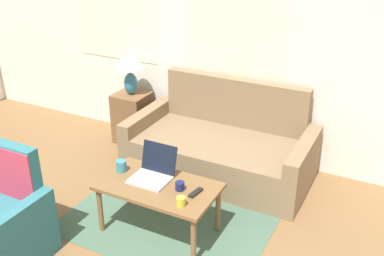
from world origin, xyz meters
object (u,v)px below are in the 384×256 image
(cup_navy, at_px, (180,186))
(cup_white, at_px, (181,201))
(table_lamp, at_px, (130,63))
(cup_yellow, at_px, (121,166))
(couch, at_px, (222,148))
(tv_remote, at_px, (196,193))
(coffee_table, at_px, (159,190))
(laptop, at_px, (153,171))

(cup_navy, height_order, cup_white, cup_white)
(table_lamp, bearing_deg, cup_white, -45.92)
(cup_navy, xyz_separation_m, cup_yellow, (-0.59, 0.03, 0.01))
(couch, height_order, tv_remote, couch)
(couch, bearing_deg, coffee_table, -93.15)
(cup_yellow, bearing_deg, cup_navy, -2.85)
(coffee_table, distance_m, laptop, 0.17)
(cup_navy, distance_m, tv_remote, 0.14)
(coffee_table, bearing_deg, laptop, 139.98)
(cup_navy, xyz_separation_m, cup_white, (0.11, -0.19, 0.00))
(cup_yellow, xyz_separation_m, tv_remote, (0.73, -0.02, -0.04))
(coffee_table, bearing_deg, tv_remote, 4.31)
(couch, distance_m, laptop, 1.13)
(couch, xyz_separation_m, coffee_table, (-0.06, -1.17, 0.14))
(laptop, relative_size, cup_navy, 4.29)
(cup_navy, relative_size, tv_remote, 0.49)
(laptop, distance_m, cup_navy, 0.29)
(table_lamp, distance_m, cup_white, 2.16)
(coffee_table, distance_m, cup_navy, 0.21)
(table_lamp, xyz_separation_m, cup_yellow, (0.77, -1.30, -0.45))
(couch, relative_size, cup_white, 25.04)
(cup_yellow, relative_size, cup_white, 1.35)
(coffee_table, xyz_separation_m, laptop, (-0.09, 0.08, 0.11))
(laptop, bearing_deg, tv_remote, -7.22)
(coffee_table, distance_m, tv_remote, 0.34)
(table_lamp, height_order, laptop, table_lamp)
(cup_yellow, bearing_deg, coffee_table, -6.65)
(table_lamp, bearing_deg, tv_remote, -41.43)
(coffee_table, xyz_separation_m, cup_navy, (0.19, 0.02, 0.09))
(coffee_table, relative_size, cup_yellow, 9.76)
(laptop, relative_size, cup_yellow, 3.23)
(tv_remote, bearing_deg, laptop, 172.78)
(tv_remote, bearing_deg, cup_navy, -176.64)
(table_lamp, xyz_separation_m, cup_navy, (1.36, -1.33, -0.47))
(laptop, bearing_deg, couch, 81.72)
(table_lamp, bearing_deg, couch, -8.33)
(coffee_table, relative_size, tv_remote, 6.32)
(couch, relative_size, cup_yellow, 18.49)
(cup_yellow, bearing_deg, cup_white, -17.25)
(laptop, height_order, cup_navy, laptop)
(cup_navy, height_order, tv_remote, cup_navy)
(coffee_table, bearing_deg, table_lamp, 130.88)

